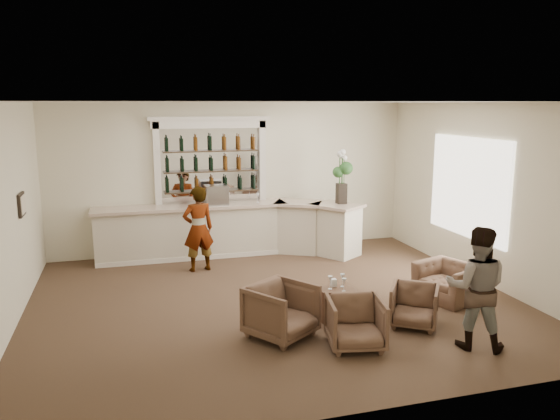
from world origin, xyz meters
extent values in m
plane|color=#4D3926|center=(0.00, 0.00, 0.00)|extent=(8.00, 8.00, 0.00)
cube|color=beige|center=(0.00, 3.50, 1.65)|extent=(8.00, 0.04, 3.30)
cube|color=beige|center=(-4.00, 0.00, 1.65)|extent=(0.04, 7.00, 3.30)
cube|color=beige|center=(4.00, 0.00, 1.65)|extent=(0.04, 7.00, 3.30)
cube|color=white|center=(0.00, 0.00, 3.30)|extent=(8.00, 7.00, 0.04)
cube|color=white|center=(3.97, 0.50, 1.70)|extent=(0.05, 2.40, 1.90)
cube|color=black|center=(-3.97, 1.20, 1.65)|extent=(0.04, 0.46, 0.38)
cube|color=beige|center=(-3.94, 1.20, 1.65)|extent=(0.01, 0.38, 0.30)
cube|color=silver|center=(-1.00, 3.15, 0.54)|extent=(4.00, 0.70, 1.08)
cube|color=#C8B09B|center=(-1.00, 3.13, 1.11)|extent=(4.10, 0.82, 0.06)
cube|color=silver|center=(1.35, 2.92, 0.54)|extent=(1.12, 1.04, 1.08)
cube|color=#C8B09B|center=(1.35, 2.90, 1.11)|extent=(1.27, 1.19, 0.06)
cube|color=silver|center=(2.05, 2.40, 0.54)|extent=(1.08, 1.14, 1.08)
cube|color=#C8B09B|center=(2.05, 2.38, 1.11)|extent=(1.24, 1.29, 0.06)
cube|color=silver|center=(-1.00, 2.82, 0.05)|extent=(4.00, 0.06, 0.10)
cube|color=white|center=(-0.50, 3.48, 1.95)|extent=(2.15, 0.02, 1.65)
cube|color=silver|center=(-1.65, 3.42, 1.45)|extent=(0.14, 0.16, 2.90)
cube|color=silver|center=(0.65, 3.42, 1.45)|extent=(0.14, 0.16, 2.90)
cube|color=silver|center=(-0.50, 3.42, 2.84)|extent=(2.52, 0.16, 0.18)
cube|color=silver|center=(-0.50, 3.42, 2.96)|extent=(2.64, 0.20, 0.08)
cube|color=#36291B|center=(-0.50, 3.37, 1.38)|extent=(2.05, 0.20, 0.03)
cube|color=#36291B|center=(-0.50, 3.37, 1.82)|extent=(2.05, 0.20, 0.03)
cube|color=#36291B|center=(-0.50, 3.37, 2.26)|extent=(2.05, 0.20, 0.03)
cylinder|color=#4E3021|center=(0.71, -1.04, 0.25)|extent=(0.57, 0.57, 0.50)
imported|color=gray|center=(-0.98, 2.09, 0.85)|extent=(0.68, 0.51, 1.70)
imported|color=gray|center=(2.15, -2.41, 0.84)|extent=(1.03, 0.98, 1.69)
imported|color=brown|center=(-0.29, -1.39, 0.39)|extent=(1.16, 1.17, 0.77)
imported|color=brown|center=(0.59, -1.97, 0.35)|extent=(0.87, 0.89, 0.69)
imported|color=brown|center=(1.73, -1.55, 0.31)|extent=(0.94, 0.95, 0.63)
imported|color=brown|center=(2.85, -0.70, 0.31)|extent=(1.11, 1.18, 0.62)
cube|color=#ACACB1|center=(-0.46, 3.04, 1.35)|extent=(0.48, 0.41, 0.42)
cube|color=black|center=(2.17, 2.43, 1.36)|extent=(0.20, 0.20, 0.44)
cube|color=silver|center=(0.69, -0.90, 0.56)|extent=(0.08, 0.08, 0.12)
camera|label=1|loc=(-2.31, -8.40, 3.29)|focal=35.00mm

